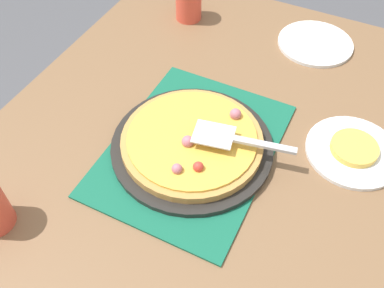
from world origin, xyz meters
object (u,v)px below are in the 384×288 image
at_px(plate_far_right, 353,151).
at_px(cup_far, 189,1).
at_px(pizza_server, 235,139).
at_px(pizza_pan, 192,146).
at_px(served_slice_right, 354,148).
at_px(plate_side, 315,43).
at_px(pizza, 192,141).

bearing_deg(plate_far_right, cup_far, 61.28).
bearing_deg(cup_far, pizza_server, -143.35).
height_order(pizza_pan, served_slice_right, served_slice_right).
bearing_deg(pizza_server, served_slice_right, -60.59).
bearing_deg(plate_side, plate_far_right, -152.21).
bearing_deg(pizza_server, pizza, 101.10).
height_order(plate_side, served_slice_right, served_slice_right).
distance_m(plate_far_right, pizza_server, 0.29).
bearing_deg(pizza, pizza_server, -78.90).
bearing_deg(served_slice_right, cup_far, 61.28).
bearing_deg(plate_far_right, pizza_server, 119.41).
distance_m(pizza_pan, cup_far, 0.55).
relative_size(pizza, plate_far_right, 1.50).
height_order(pizza_pan, cup_far, cup_far).
height_order(pizza, plate_far_right, pizza).
relative_size(pizza, cup_far, 2.75).
bearing_deg(served_slice_right, pizza, 114.79).
height_order(cup_far, pizza_server, cup_far).
relative_size(plate_far_right, plate_side, 1.00).
distance_m(plate_side, cup_far, 0.41).
xyz_separation_m(pizza_pan, served_slice_right, (0.16, -0.34, 0.01)).
relative_size(plate_far_right, cup_far, 1.83).
xyz_separation_m(plate_side, pizza_server, (-0.51, 0.05, 0.06)).
distance_m(plate_far_right, served_slice_right, 0.01).
relative_size(pizza_pan, pizza_server, 1.62).
bearing_deg(plate_far_right, pizza_pan, 114.69).
distance_m(pizza, plate_far_right, 0.38).
distance_m(plate_far_right, plate_side, 0.41).
bearing_deg(pizza, pizza_pan, 85.16).
distance_m(pizza_pan, served_slice_right, 0.38).
distance_m(pizza, plate_side, 0.55).
xyz_separation_m(pizza_pan, pizza, (-0.00, -0.00, 0.02)).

